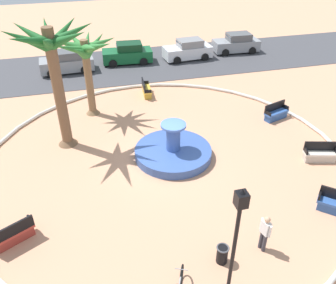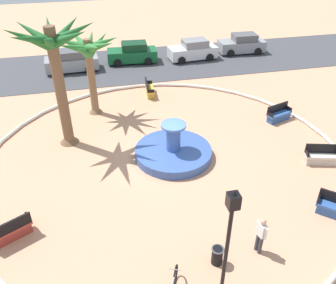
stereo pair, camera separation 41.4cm
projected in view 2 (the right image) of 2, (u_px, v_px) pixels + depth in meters
The scene contains 17 objects.
ground_plane at pixel (166, 159), 17.69m from camera, with size 80.00×80.00×0.00m, color tan.
plaza_curb at pixel (166, 158), 17.63m from camera, with size 18.23×18.23×0.20m, color silver.
street_asphalt at pixel (130, 65), 28.71m from camera, with size 48.00×8.00×0.03m, color #424247.
fountain at pixel (173, 152), 17.76m from camera, with size 3.89×3.89×1.90m.
palm_tree_near_fountain at pixel (89, 54), 19.84m from camera, with size 3.63×3.58×4.86m.
palm_tree_by_curb at pixel (54, 57), 16.43m from camera, with size 4.24×4.19×6.47m.
bench_west at pixel (279, 115), 20.86m from camera, with size 1.68×0.96×1.00m.
bench_north at pixel (150, 90), 23.82m from camera, with size 0.63×1.63×1.00m.
bench_southeast at pixel (321, 157), 17.25m from camera, with size 1.68×0.91×1.00m.
bench_southwest at pixel (11, 232), 13.22m from camera, with size 1.65×1.19×1.00m.
lamppost at pixel (228, 241), 9.90m from camera, with size 0.32×0.32×4.55m.
trash_bin at pixel (217, 255), 12.26m from camera, with size 0.46×0.46×0.73m.
person_cyclist_helmet at pixel (261, 234), 12.41m from camera, with size 0.28×0.52×1.61m.
parked_car_leftmost at pixel (72, 61), 27.23m from camera, with size 4.09×2.09×1.67m.
parked_car_second at pixel (132, 53), 28.78m from camera, with size 4.11×2.13×1.67m.
parked_car_third at pixel (193, 50), 29.42m from camera, with size 4.11×2.14×1.67m.
parked_car_rightmost at pixel (242, 44), 30.81m from camera, with size 4.07×2.06×1.67m.
Camera 2 is at (-3.10, -13.99, 10.42)m, focal length 37.47 mm.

